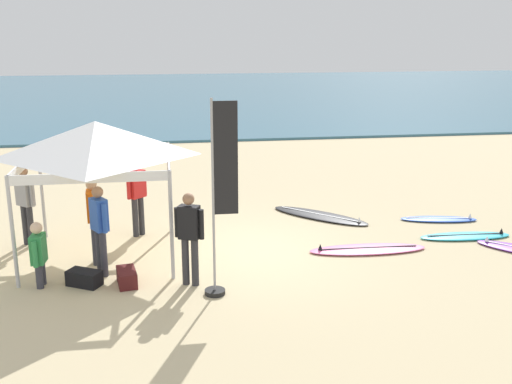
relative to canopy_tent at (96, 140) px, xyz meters
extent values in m
plane|color=beige|center=(2.88, -0.22, -2.39)|extent=(80.00, 80.00, 0.00)
cube|color=#386B84|center=(2.88, 30.36, -2.34)|extent=(80.00, 36.00, 0.10)
cylinder|color=#B7B7BC|center=(-1.37, -1.37, -1.36)|extent=(0.07, 0.07, 2.05)
cylinder|color=#B7B7BC|center=(1.37, -1.37, -1.36)|extent=(0.07, 0.07, 2.05)
cylinder|color=#B7B7BC|center=(-1.37, 1.37, -1.36)|extent=(0.07, 0.07, 2.05)
cylinder|color=#B7B7BC|center=(1.37, 1.37, -1.36)|extent=(0.07, 0.07, 2.05)
cube|color=white|center=(0.00, -1.37, -0.43)|extent=(2.75, 0.03, 0.18)
cube|color=white|center=(0.00, 1.37, -0.43)|extent=(2.75, 0.03, 0.18)
cube|color=white|center=(-1.37, 0.00, -0.43)|extent=(0.03, 2.75, 0.18)
cube|color=white|center=(1.37, 0.00, -0.43)|extent=(0.03, 2.75, 0.18)
pyramid|color=white|center=(0.00, 0.00, 0.01)|extent=(2.87, 2.87, 0.70)
ellipsoid|color=pink|center=(5.39, -0.51, -2.35)|extent=(2.48, 0.74, 0.07)
cube|color=black|center=(5.39, -0.51, -2.31)|extent=(2.09, 0.11, 0.01)
cone|color=black|center=(4.39, -0.48, -2.26)|extent=(0.09, 0.09, 0.12)
ellipsoid|color=#23B2CC|center=(7.78, -0.04, -2.35)|extent=(2.06, 0.62, 0.07)
cube|color=black|center=(7.78, -0.04, -2.31)|extent=(1.73, 0.10, 0.01)
cone|color=black|center=(8.62, -0.07, -2.26)|extent=(0.09, 0.09, 0.12)
ellipsoid|color=blue|center=(7.74, 1.22, -2.35)|extent=(1.87, 0.81, 0.07)
cube|color=white|center=(7.74, 1.22, -2.31)|extent=(1.52, 0.32, 0.01)
cone|color=white|center=(8.47, 1.09, -2.26)|extent=(0.09, 0.09, 0.12)
ellipsoid|color=black|center=(4.99, 1.92, -2.35)|extent=(2.35, 2.28, 0.07)
cube|color=white|center=(4.99, 1.92, -2.31)|extent=(1.62, 1.54, 0.01)
cone|color=white|center=(5.75, 1.19, -2.26)|extent=(0.09, 0.09, 0.12)
cone|color=white|center=(8.04, -0.51, -2.26)|extent=(0.09, 0.09, 0.12)
cylinder|color=#383842|center=(0.11, -1.08, -1.95)|extent=(0.13, 0.13, 0.88)
cylinder|color=#383842|center=(0.02, -0.92, -1.95)|extent=(0.13, 0.13, 0.88)
cube|color=#2851B2|center=(0.07, -1.00, -1.21)|extent=(0.37, 0.42, 0.60)
sphere|color=#9E7051|center=(0.07, -1.00, -0.78)|extent=(0.21, 0.21, 0.21)
cylinder|color=#2851B2|center=(0.18, -1.20, -1.23)|extent=(0.09, 0.09, 0.54)
cylinder|color=#2851B2|center=(-0.05, -0.80, -1.23)|extent=(0.09, 0.09, 0.54)
cylinder|color=#383842|center=(-0.10, -0.48, -1.95)|extent=(0.13, 0.13, 0.88)
cylinder|color=#383842|center=(-0.11, -0.30, -1.95)|extent=(0.13, 0.13, 0.88)
cube|color=orange|center=(-0.11, -0.39, -1.21)|extent=(0.25, 0.38, 0.60)
sphere|color=tan|center=(-0.11, -0.39, -0.78)|extent=(0.21, 0.21, 0.21)
cylinder|color=orange|center=(-0.09, -0.62, -1.23)|extent=(0.09, 0.09, 0.54)
cylinder|color=orange|center=(-0.12, -0.16, -1.23)|extent=(0.09, 0.09, 0.54)
cylinder|color=#2D2D33|center=(1.76, -1.74, -1.95)|extent=(0.13, 0.13, 0.88)
cylinder|color=#2D2D33|center=(1.60, -1.67, -1.95)|extent=(0.13, 0.13, 0.88)
cube|color=black|center=(1.68, -1.70, -1.21)|extent=(0.42, 0.35, 0.60)
sphere|color=#9E7051|center=(1.68, -1.70, -0.78)|extent=(0.21, 0.21, 0.21)
cylinder|color=black|center=(1.89, -1.80, -1.23)|extent=(0.09, 0.09, 0.54)
cylinder|color=black|center=(1.47, -1.61, -1.23)|extent=(0.09, 0.09, 0.54)
cylinder|color=#2D2D33|center=(0.73, 1.25, -1.95)|extent=(0.13, 0.13, 0.88)
cylinder|color=#2D2D33|center=(0.60, 1.12, -1.95)|extent=(0.13, 0.13, 0.88)
cube|color=red|center=(0.66, 1.19, -1.21)|extent=(0.41, 0.41, 0.60)
sphere|color=#9E7051|center=(0.66, 1.19, -0.78)|extent=(0.21, 0.21, 0.21)
cylinder|color=red|center=(0.83, 1.35, -1.23)|extent=(0.09, 0.09, 0.54)
cylinder|color=red|center=(0.50, 1.03, -1.23)|extent=(0.09, 0.09, 0.54)
cylinder|color=#2D2D33|center=(-1.69, 0.96, -1.95)|extent=(0.13, 0.13, 0.88)
cylinder|color=#2D2D33|center=(-1.56, 0.84, -1.95)|extent=(0.13, 0.13, 0.88)
cube|color=gray|center=(-1.62, 0.90, -1.21)|extent=(0.42, 0.40, 0.60)
sphere|color=#9E7051|center=(-1.62, 0.90, -0.78)|extent=(0.21, 0.21, 0.21)
cylinder|color=gray|center=(-1.80, 1.05, -1.23)|extent=(0.09, 0.09, 0.54)
cylinder|color=gray|center=(-1.45, 0.75, -1.23)|extent=(0.09, 0.09, 0.54)
cylinder|color=#383842|center=(-0.98, -1.47, -2.16)|extent=(0.13, 0.13, 0.45)
cylinder|color=#383842|center=(-0.97, -1.29, -2.16)|extent=(0.13, 0.13, 0.45)
cube|color=#2D8C47|center=(-0.97, -1.38, -1.68)|extent=(0.24, 0.37, 0.52)
sphere|color=beige|center=(-0.97, -1.38, -1.29)|extent=(0.21, 0.21, 0.21)
cylinder|color=#2D8C47|center=(-0.99, -1.61, -1.70)|extent=(0.09, 0.09, 0.47)
cylinder|color=#2D8C47|center=(-0.96, -1.15, -1.70)|extent=(0.09, 0.09, 0.47)
cylinder|color=#99999E|center=(2.08, -2.17, -0.69)|extent=(0.04, 0.04, 3.40)
cube|color=black|center=(2.30, -2.17, 0.01)|extent=(0.40, 0.02, 1.90)
cylinder|color=black|center=(2.08, -2.17, -2.35)|extent=(0.36, 0.36, 0.08)
cube|color=#4C1919|center=(0.54, -1.53, -2.25)|extent=(0.41, 0.64, 0.28)
cube|color=black|center=(-0.21, -1.46, -2.25)|extent=(0.68, 0.57, 0.28)
camera|label=1|loc=(1.33, -12.02, 2.11)|focal=43.06mm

